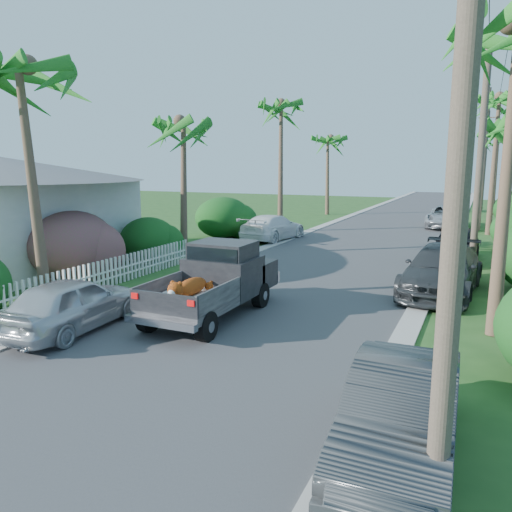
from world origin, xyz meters
The scene contains 26 objects.
ground centered at (0.00, 0.00, 0.00)m, with size 120.00×120.00×0.00m, color #234B1C.
road centered at (0.00, 25.00, 0.01)m, with size 8.00×100.00×0.02m, color #38383A.
curb_left centered at (-4.30, 25.00, 0.03)m, with size 0.60×100.00×0.06m, color #A5A39E.
curb_right centered at (4.30, 25.00, 0.03)m, with size 0.60×100.00×0.06m, color #A5A39E.
pickup_truck centered at (-0.92, 4.60, 1.01)m, with size 1.98×5.12×2.06m.
parked_car_rn centered at (5.00, -0.73, 0.70)m, with size 1.48×4.26×1.40m, color #2D3032.
parked_car_rm centered at (4.75, 9.65, 0.78)m, with size 2.20×5.41×1.57m, color #2D3033.
parked_car_rf centered at (4.82, 16.09, 0.76)m, with size 1.79×4.44×1.51m, color black.
parked_car_rd centered at (3.60, 28.54, 0.75)m, with size 2.48×5.38×1.50m, color #A7A9AE.
parked_car_ln centered at (-3.60, 1.65, 0.71)m, with size 1.68×4.18×1.42m, color silver.
parked_car_lf centered at (-5.00, 18.39, 0.72)m, with size 2.02×4.96×1.44m, color white.
palm_l_a centered at (-6.20, 3.00, 6.93)m, with size 4.40×4.40×8.20m.
palm_l_b centered at (-6.80, 12.00, 6.15)m, with size 4.40×4.40×7.40m.
palm_l_c centered at (-6.00, 22.00, 7.91)m, with size 4.40×4.40×9.20m.
palm_l_d centered at (-6.50, 34.00, 6.44)m, with size 4.40×4.40×7.70m.
palm_r_b centered at (6.60, 15.00, 5.95)m, with size 4.40×4.40×7.20m.
palm_r_c centered at (6.20, 26.00, 8.11)m, with size 4.40×4.40×9.40m.
palm_r_d centered at (6.50, 40.00, 6.74)m, with size 4.40×4.40×8.00m.
shrub_l_b centered at (-7.80, 6.00, 1.30)m, with size 3.00×3.30×2.60m, color #B11958.
shrub_l_c centered at (-7.40, 10.00, 1.00)m, with size 2.40×2.64×2.00m, color #164413.
shrub_l_d centered at (-8.00, 18.00, 1.20)m, with size 3.20×3.52×2.40m, color #164413.
picket_fence centered at (-6.00, 5.50, 0.50)m, with size 0.10×11.00×1.00m, color white.
utility_pole_a centered at (5.60, -2.00, 4.60)m, with size 1.60×0.26×9.00m.
utility_pole_b centered at (5.60, 13.00, 4.60)m, with size 1.60×0.26×9.00m.
utility_pole_c centered at (5.60, 28.00, 4.60)m, with size 1.60×0.26×9.00m.
utility_pole_d centered at (5.60, 43.00, 4.60)m, with size 1.60×0.26×9.00m.
Camera 1 is at (5.87, -7.65, 4.25)m, focal length 35.00 mm.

